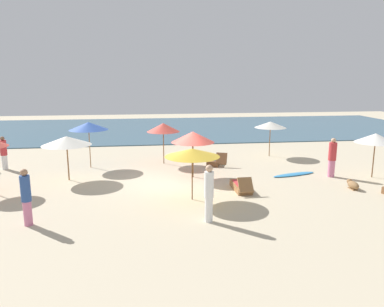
{
  "coord_description": "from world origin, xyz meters",
  "views": [
    {
      "loc": [
        -1.3,
        -15.84,
        4.64
      ],
      "look_at": [
        0.88,
        0.86,
        1.1
      ],
      "focal_mm": 34.73,
      "sensor_mm": 36.0,
      "label": 1
    }
  ],
  "objects_px": {
    "umbrella_4": "(66,141)",
    "person_4": "(332,157)",
    "umbrella_3": "(193,137)",
    "umbrella_7": "(163,127)",
    "umbrella_1": "(88,126)",
    "lounger_2": "(241,186)",
    "lounger_0": "(215,161)",
    "person_2": "(209,193)",
    "umbrella_5": "(376,138)",
    "dog": "(353,185)",
    "person_3": "(26,197)",
    "umbrella_2": "(192,153)",
    "person_5": "(4,153)",
    "surfboard": "(294,174)",
    "umbrella_6": "(270,125)"
  },
  "relations": [
    {
      "from": "umbrella_2",
      "to": "person_5",
      "type": "bearing_deg",
      "value": 146.35
    },
    {
      "from": "person_4",
      "to": "person_5",
      "type": "distance_m",
      "value": 16.0
    },
    {
      "from": "umbrella_3",
      "to": "umbrella_7",
      "type": "height_order",
      "value": "umbrella_7"
    },
    {
      "from": "lounger_0",
      "to": "person_2",
      "type": "relative_size",
      "value": 0.93
    },
    {
      "from": "person_5",
      "to": "surfboard",
      "type": "height_order",
      "value": "person_5"
    },
    {
      "from": "person_2",
      "to": "person_3",
      "type": "relative_size",
      "value": 1.03
    },
    {
      "from": "person_3",
      "to": "surfboard",
      "type": "height_order",
      "value": "person_3"
    },
    {
      "from": "umbrella_1",
      "to": "lounger_2",
      "type": "bearing_deg",
      "value": -35.92
    },
    {
      "from": "person_4",
      "to": "lounger_0",
      "type": "bearing_deg",
      "value": 147.28
    },
    {
      "from": "umbrella_1",
      "to": "person_2",
      "type": "xyz_separation_m",
      "value": [
        4.78,
        -7.97,
        -1.17
      ]
    },
    {
      "from": "person_3",
      "to": "person_5",
      "type": "distance_m",
      "value": 8.32
    },
    {
      "from": "umbrella_1",
      "to": "dog",
      "type": "xyz_separation_m",
      "value": [
        11.35,
        -5.26,
        -1.96
      ]
    },
    {
      "from": "lounger_0",
      "to": "lounger_2",
      "type": "relative_size",
      "value": 1.04
    },
    {
      "from": "umbrella_6",
      "to": "umbrella_2",
      "type": "bearing_deg",
      "value": -127.54
    },
    {
      "from": "lounger_0",
      "to": "surfboard",
      "type": "bearing_deg",
      "value": -38.9
    },
    {
      "from": "umbrella_3",
      "to": "surfboard",
      "type": "height_order",
      "value": "umbrella_3"
    },
    {
      "from": "lounger_2",
      "to": "umbrella_4",
      "type": "bearing_deg",
      "value": 160.96
    },
    {
      "from": "umbrella_7",
      "to": "lounger_2",
      "type": "xyz_separation_m",
      "value": [
        2.9,
        -5.21,
        -1.78
      ]
    },
    {
      "from": "person_5",
      "to": "umbrella_1",
      "type": "bearing_deg",
      "value": -1.56
    },
    {
      "from": "umbrella_4",
      "to": "umbrella_2",
      "type": "bearing_deg",
      "value": -33.24
    },
    {
      "from": "person_2",
      "to": "umbrella_4",
      "type": "bearing_deg",
      "value": 133.85
    },
    {
      "from": "person_3",
      "to": "person_5",
      "type": "xyz_separation_m",
      "value": [
        -3.3,
        7.63,
        -0.09
      ]
    },
    {
      "from": "umbrella_3",
      "to": "umbrella_2",
      "type": "bearing_deg",
      "value": -98.01
    },
    {
      "from": "umbrella_4",
      "to": "person_4",
      "type": "distance_m",
      "value": 12.14
    },
    {
      "from": "umbrella_7",
      "to": "lounger_2",
      "type": "height_order",
      "value": "umbrella_7"
    },
    {
      "from": "umbrella_7",
      "to": "umbrella_5",
      "type": "bearing_deg",
      "value": -23.02
    },
    {
      "from": "umbrella_3",
      "to": "umbrella_7",
      "type": "bearing_deg",
      "value": 112.77
    },
    {
      "from": "person_5",
      "to": "lounger_0",
      "type": "bearing_deg",
      "value": -1.46
    },
    {
      "from": "person_3",
      "to": "dog",
      "type": "distance_m",
      "value": 12.51
    },
    {
      "from": "umbrella_4",
      "to": "person_4",
      "type": "height_order",
      "value": "umbrella_4"
    },
    {
      "from": "umbrella_1",
      "to": "surfboard",
      "type": "bearing_deg",
      "value": -16.09
    },
    {
      "from": "lounger_2",
      "to": "surfboard",
      "type": "xyz_separation_m",
      "value": [
        3.11,
        2.02,
        -0.14
      ]
    },
    {
      "from": "umbrella_5",
      "to": "umbrella_1",
      "type": "bearing_deg",
      "value": 164.56
    },
    {
      "from": "umbrella_1",
      "to": "person_2",
      "type": "height_order",
      "value": "umbrella_1"
    },
    {
      "from": "umbrella_5",
      "to": "lounger_0",
      "type": "distance_m",
      "value": 7.79
    },
    {
      "from": "umbrella_4",
      "to": "person_2",
      "type": "relative_size",
      "value": 1.15
    },
    {
      "from": "umbrella_5",
      "to": "umbrella_6",
      "type": "distance_m",
      "value": 6.04
    },
    {
      "from": "umbrella_5",
      "to": "person_3",
      "type": "bearing_deg",
      "value": -164.77
    },
    {
      "from": "umbrella_6",
      "to": "lounger_2",
      "type": "bearing_deg",
      "value": -118.03
    },
    {
      "from": "umbrella_1",
      "to": "lounger_2",
      "type": "height_order",
      "value": "umbrella_1"
    },
    {
      "from": "umbrella_6",
      "to": "dog",
      "type": "bearing_deg",
      "value": -79.03
    },
    {
      "from": "umbrella_7",
      "to": "dog",
      "type": "xyz_separation_m",
      "value": [
        7.56,
        -5.62,
        -1.77
      ]
    },
    {
      "from": "umbrella_1",
      "to": "person_5",
      "type": "distance_m",
      "value": 4.42
    },
    {
      "from": "umbrella_1",
      "to": "person_3",
      "type": "relative_size",
      "value": 1.28
    },
    {
      "from": "umbrella_7",
      "to": "dog",
      "type": "distance_m",
      "value": 9.58
    },
    {
      "from": "person_5",
      "to": "dog",
      "type": "xyz_separation_m",
      "value": [
        15.58,
        -5.37,
        -0.67
      ]
    },
    {
      "from": "umbrella_3",
      "to": "lounger_0",
      "type": "relative_size",
      "value": 1.21
    },
    {
      "from": "person_2",
      "to": "person_5",
      "type": "xyz_separation_m",
      "value": [
        -9.0,
        8.09,
        -0.13
      ]
    },
    {
      "from": "lounger_2",
      "to": "person_5",
      "type": "xyz_separation_m",
      "value": [
        -10.91,
        4.96,
        0.68
      ]
    },
    {
      "from": "person_2",
      "to": "umbrella_5",
      "type": "bearing_deg",
      "value": 26.97
    }
  ]
}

